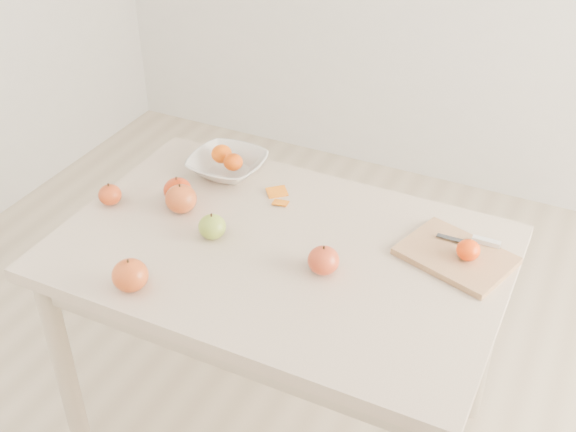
% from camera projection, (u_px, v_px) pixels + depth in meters
% --- Properties ---
extents(ground, '(3.50, 3.50, 0.00)m').
position_uv_depth(ground, '(281.00, 428.00, 2.37)').
color(ground, '#C6B293').
rests_on(ground, ground).
extents(table, '(1.20, 0.80, 0.75)m').
position_uv_depth(table, '(280.00, 275.00, 2.00)').
color(table, beige).
rests_on(table, ground).
extents(cutting_board, '(0.33, 0.28, 0.02)m').
position_uv_depth(cutting_board, '(456.00, 256.00, 1.90)').
color(cutting_board, '#AB7C55').
rests_on(cutting_board, table).
extents(board_tangerine, '(0.06, 0.06, 0.05)m').
position_uv_depth(board_tangerine, '(468.00, 250.00, 1.86)').
color(board_tangerine, red).
rests_on(board_tangerine, cutting_board).
extents(fruit_bowl, '(0.23, 0.23, 0.06)m').
position_uv_depth(fruit_bowl, '(227.00, 165.00, 2.25)').
color(fruit_bowl, silver).
rests_on(fruit_bowl, table).
extents(bowl_tangerine_near, '(0.07, 0.07, 0.06)m').
position_uv_depth(bowl_tangerine_near, '(222.00, 154.00, 2.25)').
color(bowl_tangerine_near, '#E75908').
rests_on(bowl_tangerine_near, fruit_bowl).
extents(bowl_tangerine_far, '(0.06, 0.06, 0.05)m').
position_uv_depth(bowl_tangerine_far, '(233.00, 162.00, 2.21)').
color(bowl_tangerine_far, '#D04C07').
rests_on(bowl_tangerine_far, fruit_bowl).
extents(orange_peel_a, '(0.07, 0.07, 0.01)m').
position_uv_depth(orange_peel_a, '(277.00, 193.00, 2.16)').
color(orange_peel_a, orange).
rests_on(orange_peel_a, table).
extents(orange_peel_b, '(0.05, 0.04, 0.01)m').
position_uv_depth(orange_peel_b, '(281.00, 203.00, 2.12)').
color(orange_peel_b, orange).
rests_on(orange_peel_b, table).
extents(paring_knife, '(0.17, 0.04, 0.01)m').
position_uv_depth(paring_knife, '(481.00, 241.00, 1.93)').
color(paring_knife, white).
rests_on(paring_knife, cutting_board).
extents(apple_green, '(0.08, 0.08, 0.07)m').
position_uv_depth(apple_green, '(212.00, 227.00, 1.96)').
color(apple_green, olive).
rests_on(apple_green, table).
extents(apple_red_b, '(0.09, 0.09, 0.08)m').
position_uv_depth(apple_red_b, '(181.00, 199.00, 2.07)').
color(apple_red_b, maroon).
rests_on(apple_red_b, table).
extents(apple_red_a, '(0.08, 0.08, 0.07)m').
position_uv_depth(apple_red_a, '(178.00, 190.00, 2.11)').
color(apple_red_a, '#961002').
rests_on(apple_red_a, table).
extents(apple_red_e, '(0.08, 0.08, 0.07)m').
position_uv_depth(apple_red_e, '(323.00, 260.00, 1.84)').
color(apple_red_e, '#9E1911').
rests_on(apple_red_e, table).
extents(apple_red_d, '(0.07, 0.07, 0.06)m').
position_uv_depth(apple_red_d, '(110.00, 195.00, 2.10)').
color(apple_red_d, maroon).
rests_on(apple_red_d, table).
extents(apple_red_c, '(0.09, 0.09, 0.08)m').
position_uv_depth(apple_red_c, '(130.00, 275.00, 1.78)').
color(apple_red_c, '#8B0F01').
rests_on(apple_red_c, table).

